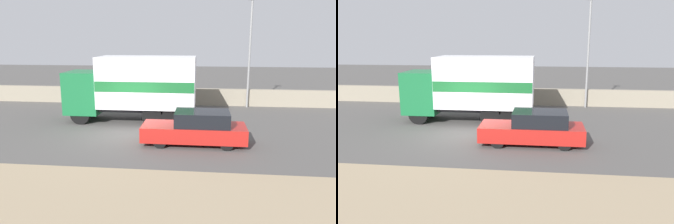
{
  "view_description": "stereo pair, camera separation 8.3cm",
  "coord_description": "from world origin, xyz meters",
  "views": [
    {
      "loc": [
        3.55,
        -15.1,
        4.65
      ],
      "look_at": [
        1.83,
        0.85,
        1.01
      ],
      "focal_mm": 35.0,
      "sensor_mm": 36.0,
      "label": 1
    },
    {
      "loc": [
        3.64,
        -15.09,
        4.65
      ],
      "look_at": [
        1.83,
        0.85,
        1.01
      ],
      "focal_mm": 35.0,
      "sensor_mm": 36.0,
      "label": 2
    }
  ],
  "objects": [
    {
      "name": "ground_plane",
      "position": [
        0.0,
        0.0,
        0.0
      ],
      "size": [
        80.0,
        80.0,
        0.0
      ],
      "primitive_type": "plane",
      "color": "#514F4C"
    },
    {
      "name": "dirt_shoulder_foreground",
      "position": [
        0.0,
        -6.36,
        0.02
      ],
      "size": [
        60.0,
        4.21,
        0.04
      ],
      "color": "#9E896B",
      "rests_on": "ground_plane"
    },
    {
      "name": "stone_wall_backdrop",
      "position": [
        0.0,
        7.8,
        0.59
      ],
      "size": [
        60.0,
        0.35,
        1.17
      ],
      "color": "gray",
      "rests_on": "ground_plane"
    },
    {
      "name": "street_lamp",
      "position": [
        6.57,
        7.36,
        4.17
      ],
      "size": [
        0.56,
        0.28,
        7.24
      ],
      "color": "gray",
      "rests_on": "ground_plane"
    },
    {
      "name": "box_truck",
      "position": [
        -0.19,
        2.71,
        2.04
      ],
      "size": [
        7.21,
        2.42,
        3.66
      ],
      "rotation": [
        0.0,
        0.0,
        3.14
      ],
      "color": "#196B38",
      "rests_on": "ground_plane"
    },
    {
      "name": "car_hatchback",
      "position": [
        3.29,
        -1.02,
        0.73
      ],
      "size": [
        4.59,
        1.71,
        1.5
      ],
      "rotation": [
        0.0,
        0.0,
        3.14
      ],
      "color": "#B21E19",
      "rests_on": "ground_plane"
    }
  ]
}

